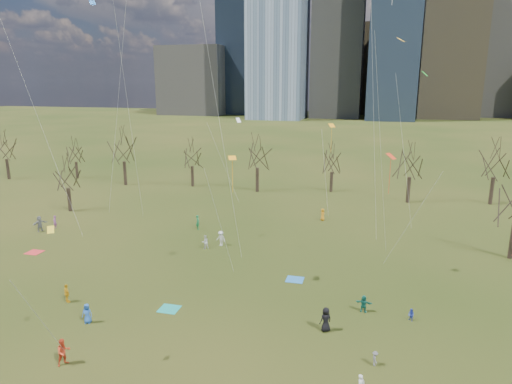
% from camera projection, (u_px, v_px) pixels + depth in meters
% --- Properties ---
extents(ground, '(500.00, 500.00, 0.00)m').
position_uv_depth(ground, '(219.00, 309.00, 37.20)').
color(ground, black).
rests_on(ground, ground).
extents(downtown_skyline, '(212.50, 78.00, 118.00)m').
position_uv_depth(downtown_skyline, '(351.00, 37.00, 226.63)').
color(downtown_skyline, slate).
rests_on(downtown_skyline, ground).
extents(bare_tree_row, '(113.04, 29.80, 9.50)m').
position_uv_depth(bare_tree_row, '(296.00, 160.00, 70.77)').
color(bare_tree_row, black).
rests_on(bare_tree_row, ground).
extents(blanket_teal, '(1.60, 1.50, 0.03)m').
position_uv_depth(blanket_teal, '(169.00, 309.00, 37.18)').
color(blanket_teal, teal).
rests_on(blanket_teal, ground).
extents(blanket_navy, '(1.60, 1.50, 0.03)m').
position_uv_depth(blanket_navy, '(295.00, 280.00, 42.67)').
color(blanket_navy, '#2568AF').
rests_on(blanket_navy, ground).
extents(blanket_crimson, '(1.60, 1.50, 0.03)m').
position_uv_depth(blanket_crimson, '(34.00, 252.00, 49.45)').
color(blanket_crimson, red).
rests_on(blanket_crimson, ground).
extents(person_0, '(0.87, 0.67, 1.58)m').
position_uv_depth(person_0, '(87.00, 313.00, 34.90)').
color(person_0, '#2657A8').
rests_on(person_0, ground).
extents(person_2, '(1.07, 1.13, 1.85)m').
position_uv_depth(person_2, '(64.00, 352.00, 29.73)').
color(person_2, red).
rests_on(person_2, ground).
extents(person_3, '(0.52, 0.73, 1.02)m').
position_uv_depth(person_3, '(375.00, 358.00, 29.72)').
color(person_3, '#5C5B60').
rests_on(person_3, ground).
extents(person_4, '(1.01, 0.85, 1.61)m').
position_uv_depth(person_4, '(67.00, 293.00, 38.15)').
color(person_4, gold).
rests_on(person_4, ground).
extents(person_5, '(1.37, 0.57, 1.43)m').
position_uv_depth(person_5, '(364.00, 304.00, 36.58)').
color(person_5, '#166557').
rests_on(person_5, ground).
extents(person_6, '(1.10, 1.04, 1.89)m').
position_uv_depth(person_6, '(326.00, 320.00, 33.71)').
color(person_6, black).
rests_on(person_6, ground).
extents(person_7, '(0.46, 0.63, 1.60)m').
position_uv_depth(person_7, '(55.00, 222.00, 57.51)').
color(person_7, '#894486').
rests_on(person_7, ground).
extents(person_8, '(0.62, 0.62, 1.02)m').
position_uv_depth(person_8, '(411.00, 315.00, 35.24)').
color(person_8, '#273BAC').
rests_on(person_8, ground).
extents(person_9, '(1.24, 0.90, 1.72)m').
position_uv_depth(person_9, '(221.00, 238.00, 51.31)').
color(person_9, silver).
rests_on(person_9, ground).
extents(person_11, '(1.33, 1.86, 1.94)m').
position_uv_depth(person_11, '(40.00, 224.00, 56.18)').
color(person_11, slate).
rests_on(person_11, ground).
extents(person_12, '(0.55, 0.82, 1.63)m').
position_uv_depth(person_12, '(323.00, 215.00, 60.57)').
color(person_12, orange).
rests_on(person_12, ground).
extents(person_13, '(0.71, 0.80, 1.84)m').
position_uv_depth(person_13, '(198.00, 222.00, 56.89)').
color(person_13, '#197341').
rests_on(person_13, ground).
extents(person_14, '(0.94, 0.91, 1.53)m').
position_uv_depth(person_14, '(205.00, 242.00, 50.44)').
color(person_14, silver).
rests_on(person_14, ground).
extents(kites_airborne, '(69.57, 44.62, 33.95)m').
position_uv_depth(kites_airborne, '(277.00, 123.00, 45.94)').
color(kites_airborne, orange).
rests_on(kites_airborne, ground).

